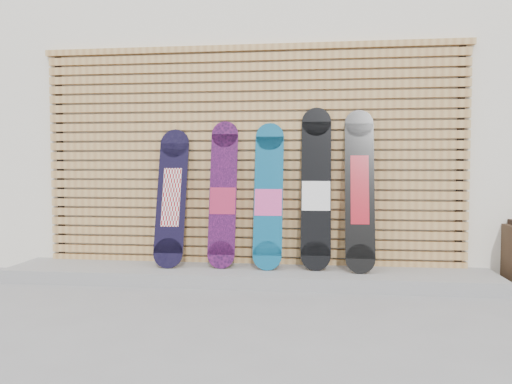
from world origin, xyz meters
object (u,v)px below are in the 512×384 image
(snowboard_2, at_px, (269,196))
(snowboard_0, at_px, (172,197))
(snowboard_1, at_px, (223,195))
(snowboard_4, at_px, (360,190))
(snowboard_3, at_px, (316,189))

(snowboard_2, bearing_deg, snowboard_0, -179.44)
(snowboard_0, height_order, snowboard_2, snowboard_2)
(snowboard_1, distance_m, snowboard_4, 1.31)
(snowboard_0, bearing_deg, snowboard_1, 2.60)
(snowboard_0, relative_size, snowboard_3, 0.87)
(snowboard_1, bearing_deg, snowboard_4, -1.50)
(snowboard_1, bearing_deg, snowboard_2, -1.78)
(snowboard_0, xyz_separation_m, snowboard_1, (0.51, 0.02, 0.03))
(snowboard_0, distance_m, snowboard_2, 0.95)
(snowboard_2, relative_size, snowboard_4, 0.92)
(snowboard_0, distance_m, snowboard_1, 0.51)
(snowboard_1, distance_m, snowboard_2, 0.45)
(snowboard_2, xyz_separation_m, snowboard_4, (0.86, -0.02, 0.07))
(snowboard_2, relative_size, snowboard_3, 0.91)
(snowboard_2, height_order, snowboard_3, snowboard_3)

